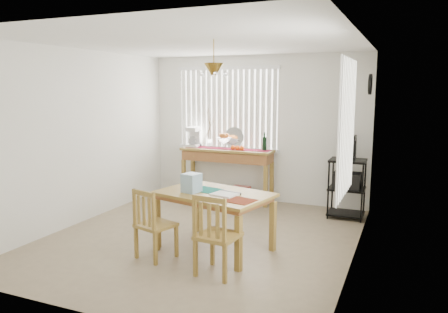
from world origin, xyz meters
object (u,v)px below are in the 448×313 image
at_px(cart_items, 349,148).
at_px(chair_left, 153,225).
at_px(wire_cart, 347,183).
at_px(sideboard, 228,162).
at_px(chair_right, 216,236).
at_px(dining_table, 214,199).

bearing_deg(cart_items, chair_left, -125.51).
bearing_deg(wire_cart, cart_items, 90.00).
height_order(sideboard, wire_cart, sideboard).
xyz_separation_m(wire_cart, chair_right, (-1.00, -2.77, -0.11)).
distance_m(wire_cart, chair_left, 3.24).
bearing_deg(sideboard, chair_left, -85.13).
distance_m(sideboard, wire_cart, 2.15).
distance_m(cart_items, chair_right, 3.03).
bearing_deg(chair_left, cart_items, 54.49).
xyz_separation_m(chair_left, chair_right, (0.88, -0.14, 0.03)).
distance_m(wire_cart, dining_table, 2.47).
bearing_deg(chair_left, sideboard, 94.87).
distance_m(dining_table, chair_right, 0.81).
height_order(wire_cart, dining_table, wire_cart).
distance_m(sideboard, dining_table, 2.44).
bearing_deg(wire_cart, chair_left, -125.61).
relative_size(sideboard, chair_right, 1.84).
relative_size(cart_items, chair_left, 0.45).
bearing_deg(chair_right, cart_items, 70.16).
xyz_separation_m(sideboard, dining_table, (0.78, -2.31, -0.06)).
xyz_separation_m(sideboard, cart_items, (2.13, -0.24, 0.39)).
bearing_deg(wire_cart, dining_table, -123.19).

